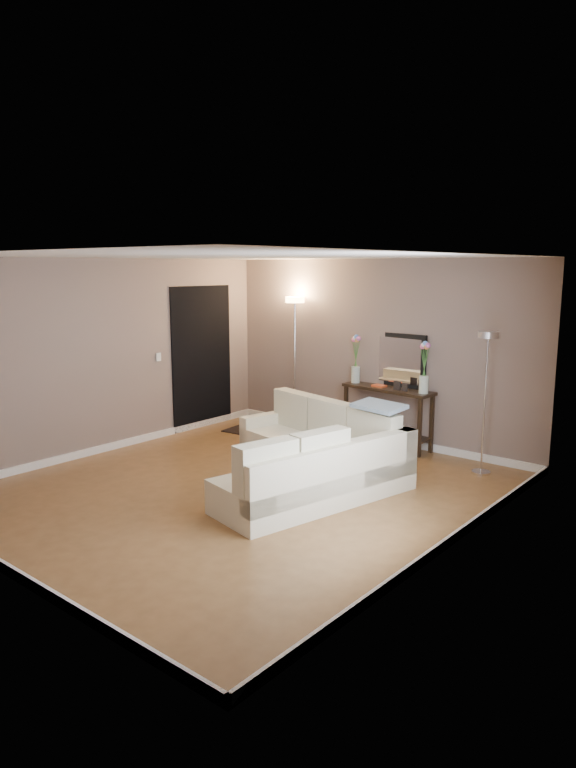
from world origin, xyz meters
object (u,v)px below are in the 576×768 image
Objects in this scene: sectional_sofa at (315,456)px; console_table at (382,412)px; floor_lamp_unlit at (486,374)px; floor_lamp_lit at (295,336)px.

console_table is at bearing 97.41° from sectional_sofa.
console_table is 1.81m from floor_lamp_unlit.
floor_lamp_unlit is at bearing -11.61° from console_table.
floor_lamp_unlit is at bearing -6.23° from floor_lamp_lit.
floor_lamp_lit reaches higher than floor_lamp_unlit.
floor_lamp_lit is (-1.60, 0.02, 0.97)m from console_table.
sectional_sofa is at bearing -82.59° from console_table.
floor_lamp_lit is at bearing 134.28° from sectional_sofa.
console_table is 0.68× the size of floor_lamp_lit.
floor_lamp_lit is at bearing 179.30° from console_table.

